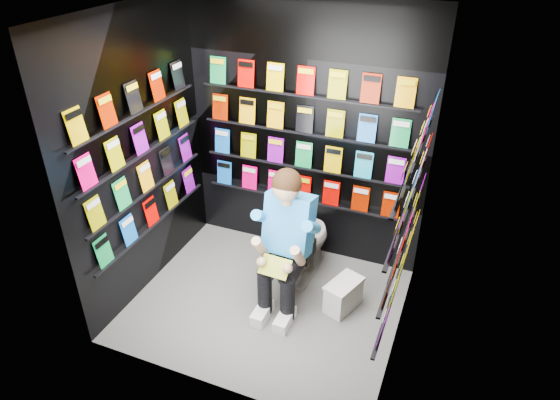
% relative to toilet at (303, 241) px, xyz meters
% --- Properties ---
extents(floor, '(2.40, 2.40, 0.00)m').
position_rel_toilet_xyz_m(floor, '(-0.15, -0.59, -0.37)').
color(floor, '#60605D').
rests_on(floor, ground).
extents(ceiling, '(2.40, 2.40, 0.00)m').
position_rel_toilet_xyz_m(ceiling, '(-0.15, -0.59, 2.23)').
color(ceiling, white).
rests_on(ceiling, floor).
extents(wall_back, '(2.40, 0.04, 2.60)m').
position_rel_toilet_xyz_m(wall_back, '(-0.15, 0.41, 0.93)').
color(wall_back, black).
rests_on(wall_back, floor).
extents(wall_front, '(2.40, 0.04, 2.60)m').
position_rel_toilet_xyz_m(wall_front, '(-0.15, -1.59, 0.93)').
color(wall_front, black).
rests_on(wall_front, floor).
extents(wall_left, '(0.04, 2.00, 2.60)m').
position_rel_toilet_xyz_m(wall_left, '(-1.35, -0.59, 0.93)').
color(wall_left, black).
rests_on(wall_left, floor).
extents(wall_right, '(0.04, 2.00, 2.60)m').
position_rel_toilet_xyz_m(wall_right, '(1.05, -0.59, 0.93)').
color(wall_right, black).
rests_on(wall_right, floor).
extents(comics_back, '(2.10, 0.06, 1.37)m').
position_rel_toilet_xyz_m(comics_back, '(-0.15, 0.38, 0.94)').
color(comics_back, '#E30400').
rests_on(comics_back, wall_back).
extents(comics_left, '(0.06, 1.70, 1.37)m').
position_rel_toilet_xyz_m(comics_left, '(-1.32, -0.59, 0.94)').
color(comics_left, '#E30400').
rests_on(comics_left, wall_left).
extents(comics_right, '(0.06, 1.70, 1.37)m').
position_rel_toilet_xyz_m(comics_right, '(1.02, -0.59, 0.94)').
color(comics_right, '#E30400').
rests_on(comics_right, wall_right).
extents(toilet, '(0.45, 0.77, 0.73)m').
position_rel_toilet_xyz_m(toilet, '(0.00, 0.00, 0.00)').
color(toilet, white).
rests_on(toilet, floor).
extents(longbox, '(0.31, 0.40, 0.27)m').
position_rel_toilet_xyz_m(longbox, '(0.53, -0.37, -0.23)').
color(longbox, white).
rests_on(longbox, floor).
extents(longbox_lid, '(0.33, 0.43, 0.03)m').
position_rel_toilet_xyz_m(longbox_lid, '(0.53, -0.37, -0.08)').
color(longbox_lid, white).
rests_on(longbox_lid, longbox).
extents(reader, '(0.61, 0.86, 1.53)m').
position_rel_toilet_xyz_m(reader, '(0.00, -0.38, 0.44)').
color(reader, '#2581DB').
rests_on(reader, toilet).
extents(held_comic, '(0.27, 0.17, 0.11)m').
position_rel_toilet_xyz_m(held_comic, '(0.00, -0.73, 0.21)').
color(held_comic, green).
rests_on(held_comic, reader).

